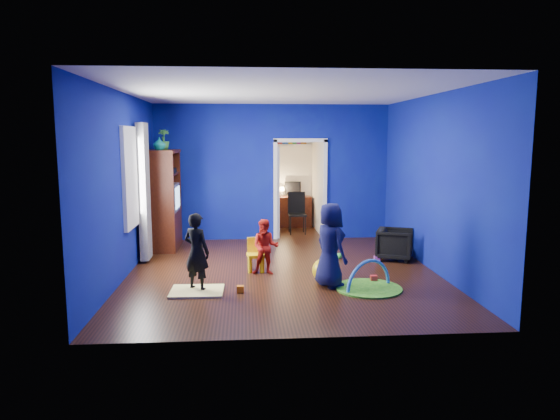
{
  "coord_description": "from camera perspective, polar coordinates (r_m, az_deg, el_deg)",
  "views": [
    {
      "loc": [
        -0.62,
        -7.96,
        2.19
      ],
      "look_at": [
        -0.01,
        0.4,
        0.98
      ],
      "focal_mm": 32.0,
      "sensor_mm": 36.0,
      "label": 1
    }
  ],
  "objects": [
    {
      "name": "desk_lamp",
      "position": [
        12.38,
        0.2,
        2.4
      ],
      "size": [
        0.14,
        0.14,
        0.14
      ],
      "primitive_type": "sphere",
      "color": "#FFD88C",
      "rests_on": "study_desk"
    },
    {
      "name": "alcove",
      "position": [
        11.69,
        1.83,
        3.62
      ],
      "size": [
        1.0,
        1.75,
        2.5
      ],
      "primitive_type": null,
      "color": "silver",
      "rests_on": "floor"
    },
    {
      "name": "crt_tv",
      "position": [
        10.14,
        -12.93,
        1.4
      ],
      "size": [
        0.46,
        0.7,
        0.54
      ],
      "primitive_type": "cube",
      "color": "silver",
      "rests_on": "tv_armoire"
    },
    {
      "name": "ceiling",
      "position": [
        8.02,
        0.28,
        13.32
      ],
      "size": [
        5.0,
        5.5,
        0.01
      ],
      "primitive_type": "cube",
      "color": "white",
      "rests_on": "wall_back"
    },
    {
      "name": "armchair",
      "position": [
        9.29,
        12.98,
        -3.82
      ],
      "size": [
        0.81,
        0.8,
        0.57
      ],
      "primitive_type": "imported",
      "rotation": [
        0.0,
        0.0,
        1.19
      ],
      "color": "black",
      "rests_on": "floor"
    },
    {
      "name": "curtain",
      "position": [
        9.08,
        -15.27,
        2.01
      ],
      "size": [
        0.14,
        0.42,
        2.4
      ],
      "primitive_type": "cube",
      "color": "slate",
      "rests_on": "floor"
    },
    {
      "name": "wall_left",
      "position": [
        8.21,
        -17.41,
        2.69
      ],
      "size": [
        0.02,
        5.5,
        2.9
      ],
      "primitive_type": "cube",
      "color": "navy",
      "rests_on": "floor"
    },
    {
      "name": "potted_plant",
      "position": [
        10.3,
        -13.17,
        7.87
      ],
      "size": [
        0.27,
        0.27,
        0.4
      ],
      "primitive_type": "imported",
      "rotation": [
        0.0,
        0.0,
        0.22
      ],
      "color": "#3C8F34",
      "rests_on": "tv_armoire"
    },
    {
      "name": "floor",
      "position": [
        8.28,
        0.27,
        -7.1
      ],
      "size": [
        5.0,
        5.5,
        0.01
      ],
      "primitive_type": "cube",
      "color": "black",
      "rests_on": "ground"
    },
    {
      "name": "tv_armoire",
      "position": [
        10.15,
        -13.15,
        1.17
      ],
      "size": [
        0.58,
        1.14,
        1.96
      ],
      "primitive_type": "cube",
      "color": "#3D180A",
      "rests_on": "floor"
    },
    {
      "name": "toy_5",
      "position": [
        9.62,
        -1.72,
        -4.59
      ],
      "size": [
        0.11,
        0.11,
        0.11
      ],
      "primitive_type": "sphere",
      "color": "#2385CB",
      "rests_on": "floor"
    },
    {
      "name": "toy_0",
      "position": [
        7.85,
        10.66,
        -7.72
      ],
      "size": [
        0.1,
        0.08,
        0.1
      ],
      "primitive_type": "cube",
      "color": "red",
      "rests_on": "floor"
    },
    {
      "name": "child_navy",
      "position": [
        7.39,
        5.76,
        -4.02
      ],
      "size": [
        0.62,
        0.72,
        1.25
      ],
      "primitive_type": "imported",
      "rotation": [
        0.0,
        0.0,
        2.01
      ],
      "color": "#0F1539",
      "rests_on": "floor"
    },
    {
      "name": "vase",
      "position": [
        9.78,
        -13.63,
        7.37
      ],
      "size": [
        0.31,
        0.31,
        0.24
      ],
      "primitive_type": "imported",
      "rotation": [
        0.0,
        0.0,
        0.42
      ],
      "color": "#0B485E",
      "rests_on": "tv_armoire"
    },
    {
      "name": "toy_arch",
      "position": [
        7.49,
        10.1,
        -8.74
      ],
      "size": [
        0.77,
        0.48,
        0.86
      ],
      "primitive_type": "torus",
      "rotation": [
        1.57,
        0.0,
        0.53
      ],
      "color": "#3F8CD8",
      "rests_on": "floor"
    },
    {
      "name": "study_desk",
      "position": [
        12.42,
        1.51,
        -0.17
      ],
      "size": [
        0.88,
        0.44,
        0.75
      ],
      "primitive_type": "cube",
      "color": "#3D140A",
      "rests_on": "floor"
    },
    {
      "name": "toy_1",
      "position": [
        9.66,
        13.15,
        -4.75
      ],
      "size": [
        0.11,
        0.11,
        0.11
      ],
      "primitive_type": "sphere",
      "color": "#2387CA",
      "rests_on": "floor"
    },
    {
      "name": "wall_front",
      "position": [
        5.3,
        2.58,
        0.21
      ],
      "size": [
        5.0,
        0.02,
        2.9
      ],
      "primitive_type": "cube",
      "color": "navy",
      "rests_on": "floor"
    },
    {
      "name": "toy_2",
      "position": [
        7.23,
        -4.55,
        -9.01
      ],
      "size": [
        0.1,
        0.08,
        0.1
      ],
      "primitive_type": "cube",
      "color": "orange",
      "rests_on": "floor"
    },
    {
      "name": "desk_monitor",
      "position": [
        12.46,
        1.47,
        2.52
      ],
      "size": [
        0.4,
        0.05,
        0.32
      ],
      "primitive_type": "cube",
      "color": "black",
      "rests_on": "study_desk"
    },
    {
      "name": "book_shelf",
      "position": [
        12.39,
        1.49,
        7.45
      ],
      "size": [
        0.88,
        0.24,
        0.04
      ],
      "primitive_type": "cube",
      "color": "white",
      "rests_on": "study_desk"
    },
    {
      "name": "toddler_red",
      "position": [
        8.05,
        -1.68,
        -4.25
      ],
      "size": [
        0.48,
        0.39,
        0.9
      ],
      "primitive_type": "imported",
      "rotation": [
        0.0,
        0.0,
        -0.13
      ],
      "color": "red",
      "rests_on": "floor"
    },
    {
      "name": "yellow_blanket",
      "position": [
        7.33,
        -9.47,
        -9.14
      ],
      "size": [
        0.76,
        0.61,
        0.03
      ],
      "primitive_type": "cube",
      "rotation": [
        0.0,
        0.0,
        -0.02
      ],
      "color": "#F2E07A",
      "rests_on": "floor"
    },
    {
      "name": "child_black",
      "position": [
        7.28,
        -9.5,
        -4.74
      ],
      "size": [
        0.5,
        0.45,
        1.14
      ],
      "primitive_type": "imported",
      "rotation": [
        0.0,
        0.0,
        2.58
      ],
      "color": "black",
      "rests_on": "floor"
    },
    {
      "name": "toy_3",
      "position": [
        9.22,
        6.78,
        -5.2
      ],
      "size": [
        0.11,
        0.11,
        0.11
      ],
      "primitive_type": "sphere",
      "color": "green",
      "rests_on": "floor"
    },
    {
      "name": "wall_right",
      "position": [
        8.58,
        17.18,
        2.93
      ],
      "size": [
        0.02,
        5.5,
        2.9
      ],
      "primitive_type": "cube",
      "color": "navy",
      "rests_on": "floor"
    },
    {
      "name": "folding_chair",
      "position": [
        11.46,
        1.99,
        -0.45
      ],
      "size": [
        0.4,
        0.4,
        0.92
      ],
      "primitive_type": "cube",
      "color": "black",
      "rests_on": "floor"
    },
    {
      "name": "play_mat",
      "position": [
        7.49,
        10.09,
        -8.79
      ],
      "size": [
        0.97,
        0.97,
        0.03
      ],
      "primitive_type": "cylinder",
      "color": "#489922",
      "rests_on": "floor"
    },
    {
      "name": "window_left",
      "position": [
        8.54,
        -16.81,
        3.59
      ],
      "size": [
        0.03,
        0.95,
        1.55
      ],
      "primitive_type": "cube",
      "color": "white",
      "rests_on": "wall_left"
    },
    {
      "name": "hopper_ball",
      "position": [
        7.73,
        5.03,
        -6.87
      ],
      "size": [
        0.36,
        0.36,
        0.36
      ],
      "primitive_type": "sphere",
      "color": "yellow",
      "rests_on": "floor"
    },
    {
      "name": "kid_chair",
      "position": [
        8.28,
        -2.77,
        -5.32
      ],
      "size": [
        0.32,
        0.32,
        0.5
      ],
      "primitive_type": "cube",
      "rotation": [
        0.0,
        0.0,
        0.14
      ],
      "color": "yellow",
      "rests_on": "floor"
    },
    {
      "name": "doorway",
      "position": [
        10.84,
        2.31,
        2.19
      ],
      "size": [
        1.16,
        0.1,
        2.1
      ],
      "primitive_type": "cube",
      "color": "white",
      "rests_on": "floor"
    },
    {
      "name": "toy_4",
      "position": [
        9.11,
        11.02,
        -5.5
      ],
      "size": [
        0.1,
        0.08,
        0.1
      ],
      "primitive_type": "cube",
      "color": "#BB46A5",
      "rests_on": "floor"
    },
    {
      "name": "wall_back",
      "position": [
        10.76,
        -0.86,
        4.29
      ],
      "size": [
        5.0,
        0.02,
        2.9
      ],
      "primitive_type": "cube",
      "color": "navy",
      "rests_on": "floor"
    }
  ]
}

